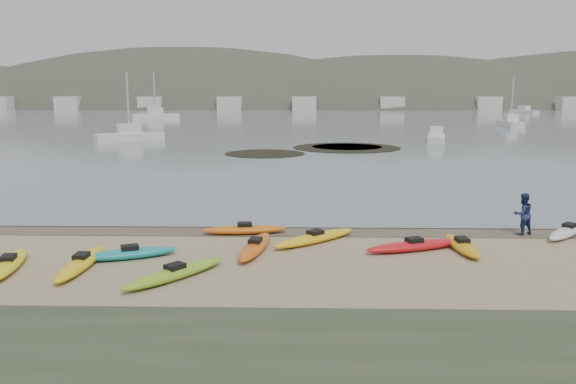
{
  "coord_description": "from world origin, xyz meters",
  "views": [
    {
      "loc": [
        0.52,
        -22.19,
        5.49
      ],
      "look_at": [
        0.0,
        0.0,
        1.5
      ],
      "focal_mm": 35.0,
      "sensor_mm": 36.0,
      "label": 1
    }
  ],
  "objects": [
    {
      "name": "person_east",
      "position": [
        9.11,
        -0.8,
        0.82
      ],
      "size": [
        0.94,
        0.82,
        1.64
      ],
      "primitive_type": "imported",
      "rotation": [
        0.0,
        0.0,
        3.44
      ],
      "color": "navy",
      "rests_on": "ground"
    },
    {
      "name": "water",
      "position": [
        0.0,
        300.0,
        0.01
      ],
      "size": [
        1200.0,
        1200.0,
        0.0
      ],
      "primitive_type": "plane",
      "color": "slate",
      "rests_on": "ground"
    },
    {
      "name": "far_hills",
      "position": [
        39.38,
        193.97,
        -15.93
      ],
      "size": [
        550.0,
        135.0,
        80.0
      ],
      "color": "#384235",
      "rests_on": "ground"
    },
    {
      "name": "far_town",
      "position": [
        6.0,
        145.0,
        2.0
      ],
      "size": [
        199.0,
        5.0,
        4.0
      ],
      "color": "beige",
      "rests_on": "ground"
    },
    {
      "name": "ground",
      "position": [
        0.0,
        0.0,
        0.0
      ],
      "size": [
        600.0,
        600.0,
        0.0
      ],
      "primitive_type": "plane",
      "color": "tan",
      "rests_on": "ground"
    },
    {
      "name": "wet_sand",
      "position": [
        0.0,
        -0.3,
        0.0
      ],
      "size": [
        60.0,
        60.0,
        0.0
      ],
      "primitive_type": "plane",
      "color": "brown",
      "rests_on": "ground"
    },
    {
      "name": "moored_boats",
      "position": [
        6.65,
        76.58,
        0.55
      ],
      "size": [
        91.59,
        87.34,
        1.27
      ],
      "color": "silver",
      "rests_on": "ground"
    },
    {
      "name": "kelp_mats",
      "position": [
        3.16,
        31.7,
        0.03
      ],
      "size": [
        16.57,
        14.41,
        0.04
      ],
      "color": "black",
      "rests_on": "water"
    },
    {
      "name": "kayaks",
      "position": [
        -0.29,
        -3.5,
        0.17
      ],
      "size": [
        21.77,
        8.84,
        0.34
      ],
      "color": "yellow",
      "rests_on": "ground"
    }
  ]
}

